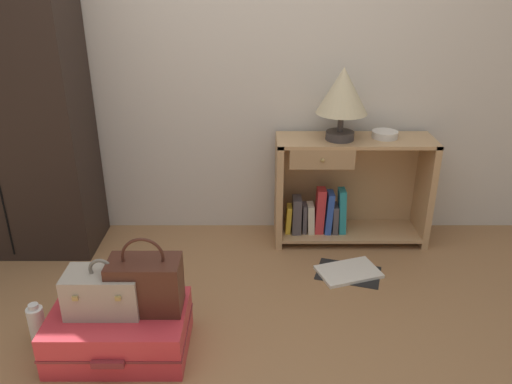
{
  "coord_description": "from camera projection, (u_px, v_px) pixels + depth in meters",
  "views": [
    {
      "loc": [
        0.13,
        -1.68,
        1.64
      ],
      "look_at": [
        0.12,
        0.78,
        0.55
      ],
      "focal_mm": 35.64,
      "sensor_mm": 36.0,
      "label": 1
    }
  ],
  "objects": [
    {
      "name": "ground_plane",
      "position": [
        229.0,
        380.0,
        2.2
      ],
      "size": [
        9.0,
        9.0,
        0.0
      ],
      "primitive_type": "plane",
      "color": "#9E7047"
    },
    {
      "name": "back_wall",
      "position": [
        237.0,
        29.0,
        3.05
      ],
      "size": [
        6.4,
        0.1,
        2.6
      ],
      "primitive_type": "cube",
      "color": "beige",
      "rests_on": "ground_plane"
    },
    {
      "name": "wardrobe",
      "position": [
        2.0,
        91.0,
        2.91
      ],
      "size": [
        0.91,
        0.47,
        1.99
      ],
      "color": "black",
      "rests_on": "ground_plane"
    },
    {
      "name": "bookshelf",
      "position": [
        346.0,
        191.0,
        3.24
      ],
      "size": [
        0.97,
        0.32,
        0.69
      ],
      "color": "tan",
      "rests_on": "ground_plane"
    },
    {
      "name": "table_lamp",
      "position": [
        345.0,
        93.0,
        2.95
      ],
      "size": [
        0.31,
        0.31,
        0.43
      ],
      "color": "#3D3838",
      "rests_on": "bookshelf"
    },
    {
      "name": "bowl",
      "position": [
        387.0,
        135.0,
        3.08
      ],
      "size": [
        0.16,
        0.16,
        0.04
      ],
      "primitive_type": "cylinder",
      "color": "silver",
      "rests_on": "bookshelf"
    },
    {
      "name": "suitcase_large",
      "position": [
        122.0,
        331.0,
        2.34
      ],
      "size": [
        0.63,
        0.43,
        0.22
      ],
      "color": "#D1333D",
      "rests_on": "ground_plane"
    },
    {
      "name": "train_case",
      "position": [
        106.0,
        291.0,
        2.27
      ],
      "size": [
        0.33,
        0.2,
        0.27
      ],
      "color": "#A89E8E",
      "rests_on": "suitcase_large"
    },
    {
      "name": "handbag",
      "position": [
        147.0,
        284.0,
        2.27
      ],
      "size": [
        0.32,
        0.18,
        0.36
      ],
      "color": "#472319",
      "rests_on": "suitcase_large"
    },
    {
      "name": "bottle",
      "position": [
        39.0,
        324.0,
        2.39
      ],
      "size": [
        0.08,
        0.08,
        0.22
      ],
      "color": "white",
      "rests_on": "ground_plane"
    },
    {
      "name": "open_book_on_floor",
      "position": [
        350.0,
        272.0,
        2.97
      ],
      "size": [
        0.42,
        0.34,
        0.02
      ],
      "color": "white",
      "rests_on": "ground_plane"
    }
  ]
}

